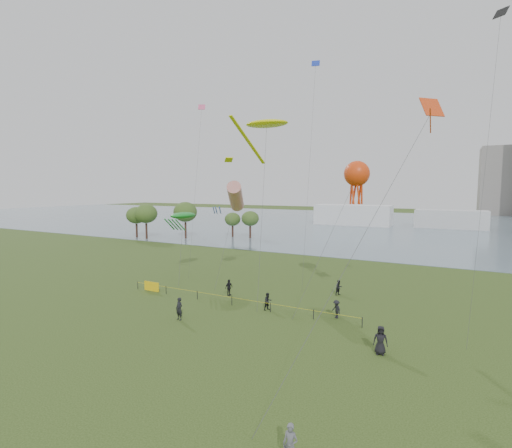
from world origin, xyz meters
The scene contains 20 objects.
ground_plane centered at (0.00, 0.00, 0.00)m, with size 400.00×400.00×0.00m, color #263A12.
lake centered at (0.00, 100.00, 0.02)m, with size 400.00×120.00×0.08m, color slate.
building_low centered at (32.00, 168.00, 14.00)m, with size 16.00×18.00×28.00m, color slate.
pavilion_left centered at (-12.00, 95.00, 3.00)m, with size 22.00×8.00×6.00m, color white.
pavilion_right centered at (14.00, 98.00, 2.50)m, with size 18.00×7.00×5.00m, color silver.
trees centered at (-38.63, 46.93, 5.18)m, with size 27.17×15.63×7.99m.
fence centered at (-9.79, 12.10, 0.55)m, with size 24.07×0.07×1.05m.
kite_flyer centered at (8.95, -4.03, 0.86)m, with size 0.63×0.41×1.72m, color #5A5C62.
spectator_a centered at (-0.09, 12.47, 0.79)m, with size 0.77×0.60×1.58m, color black.
spectator_b centered at (5.92, 13.30, 0.77)m, with size 1.00×0.57×1.55m, color black.
spectator_c centered at (-5.61, 14.67, 0.84)m, with size 0.98×0.41×1.68m, color black.
spectator_d centered at (10.38, 7.91, 0.95)m, with size 0.93×0.61×1.91m, color black.
spectator_f centered at (-5.52, 6.77, 0.94)m, with size 0.68×0.45×1.87m, color black.
spectator_g centered at (4.29, 20.08, 0.79)m, with size 0.76×0.59×1.57m, color black.
kite_stingray centered at (-4.48, 20.88, 18.00)m, with size 6.27×11.03×18.47m.
kite_windsock centered at (-8.35, 20.65, 9.95)m, with size 4.17×7.35×11.81m.
kite_creature centered at (-14.97, 19.09, 7.59)m, with size 3.64×6.15×8.02m.
kite_octopus centered at (6.06, 18.95, 12.24)m, with size 4.53×8.85×13.51m.
kite_delta centered at (12.43, 9.51, 15.26)m, with size 6.64×14.44×16.78m.
small_kites centered at (5.15, 18.73, 23.00)m, with size 35.17×14.46×4.08m.
Camera 1 is at (14.14, -16.71, 10.90)m, focal length 26.00 mm.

